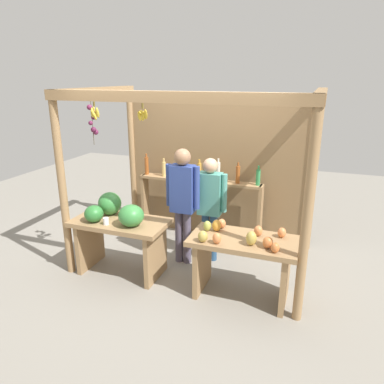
{
  "coord_description": "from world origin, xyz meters",
  "views": [
    {
      "loc": [
        1.55,
        -4.46,
        2.53
      ],
      "look_at": [
        0.0,
        -0.18,
        1.07
      ],
      "focal_mm": 33.85,
      "sensor_mm": 36.0,
      "label": 1
    }
  ],
  "objects": [
    {
      "name": "bottle_shelf_unit",
      "position": [
        -0.19,
        0.68,
        0.8
      ],
      "size": [
        1.98,
        0.22,
        1.36
      ],
      "color": "#99754C",
      "rests_on": "ground"
    },
    {
      "name": "vendor_man",
      "position": [
        -0.15,
        -0.14,
        0.98
      ],
      "size": [
        0.48,
        0.22,
        1.64
      ],
      "rotation": [
        0.0,
        0.0,
        -0.14
      ],
      "color": "#534B5F",
      "rests_on": "ground"
    },
    {
      "name": "fruit_counter_right",
      "position": [
        0.81,
        -0.69,
        0.57
      ],
      "size": [
        1.25,
        0.64,
        0.91
      ],
      "color": "#99754C",
      "rests_on": "ground"
    },
    {
      "name": "vendor_woman",
      "position": [
        0.17,
        0.06,
        0.89
      ],
      "size": [
        0.48,
        0.2,
        1.49
      ],
      "rotation": [
        0.0,
        0.0,
        -0.18
      ],
      "color": "navy",
      "rests_on": "ground"
    },
    {
      "name": "fruit_counter_left",
      "position": [
        -0.84,
        -0.68,
        0.68
      ],
      "size": [
        1.25,
        0.67,
        1.06
      ],
      "color": "#99754C",
      "rests_on": "ground"
    },
    {
      "name": "market_stall",
      "position": [
        -0.01,
        0.43,
        1.38
      ],
      "size": [
        3.09,
        1.92,
        2.39
      ],
      "color": "#99754C",
      "rests_on": "ground"
    },
    {
      "name": "ground_plane",
      "position": [
        0.0,
        0.0,
        0.0
      ],
      "size": [
        12.0,
        12.0,
        0.0
      ],
      "primitive_type": "plane",
      "color": "gray",
      "rests_on": "ground"
    }
  ]
}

